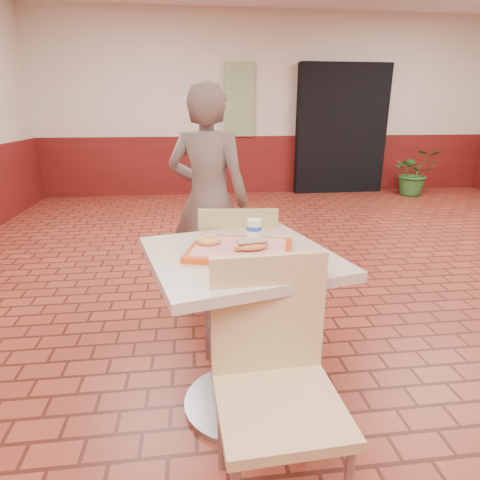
{
  "coord_description": "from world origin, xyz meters",
  "views": [
    {
      "loc": [
        -1.48,
        -2.17,
        1.43
      ],
      "look_at": [
        -1.27,
        -0.5,
        0.89
      ],
      "focal_mm": 30.0,
      "sensor_mm": 36.0,
      "label": 1
    }
  ],
  "objects": [
    {
      "name": "customer",
      "position": [
        -1.36,
        0.66,
        0.81
      ],
      "size": [
        0.69,
        0.57,
        1.62
      ],
      "primitive_type": "imported",
      "rotation": [
        0.0,
        0.0,
        2.78
      ],
      "color": "#6D5C54",
      "rests_on": "ground"
    },
    {
      "name": "room_shell",
      "position": [
        0.0,
        0.0,
        1.5
      ],
      "size": [
        8.01,
        10.01,
        3.01
      ],
      "color": "maroon",
      "rests_on": "ground"
    },
    {
      "name": "wainscot_band",
      "position": [
        0.0,
        0.0,
        0.5
      ],
      "size": [
        8.0,
        10.0,
        1.0
      ],
      "color": "#5B1311",
      "rests_on": "ground"
    },
    {
      "name": "serving_tray",
      "position": [
        -1.27,
        -0.5,
        0.84
      ],
      "size": [
        0.45,
        0.35,
        0.03
      ],
      "rotation": [
        0.0,
        0.0,
        -0.28
      ],
      "color": "#D84310",
      "rests_on": "main_table"
    },
    {
      "name": "long_john_donut",
      "position": [
        -1.23,
        -0.55,
        0.88
      ],
      "size": [
        0.16,
        0.09,
        0.05
      ],
      "rotation": [
        0.0,
        0.0,
        0.14
      ],
      "color": "#D6803E",
      "rests_on": "serving_tray"
    },
    {
      "name": "paper_cup",
      "position": [
        -1.19,
        -0.37,
        0.9
      ],
      "size": [
        0.07,
        0.07,
        0.09
      ],
      "rotation": [
        0.0,
        0.0,
        0.16
      ],
      "color": "white",
      "rests_on": "serving_tray"
    },
    {
      "name": "corridor_doorway",
      "position": [
        1.2,
        4.88,
        1.1
      ],
      "size": [
        1.6,
        0.22,
        2.2
      ],
      "primitive_type": "cube",
      "color": "black",
      "rests_on": "ground"
    },
    {
      "name": "chair_main_front",
      "position": [
        -1.21,
        -0.97,
        0.53
      ],
      "size": [
        0.45,
        0.45,
        0.94
      ],
      "rotation": [
        0.0,
        0.0,
        0.04
      ],
      "color": "#D9B782",
      "rests_on": "ground"
    },
    {
      "name": "ring_donut",
      "position": [
        -1.41,
        -0.43,
        0.87
      ],
      "size": [
        0.13,
        0.13,
        0.03
      ],
      "primitive_type": "torus",
      "rotation": [
        0.0,
        0.0,
        0.14
      ],
      "color": "#DFA651",
      "rests_on": "serving_tray"
    },
    {
      "name": "potted_plant",
      "position": [
        2.4,
        4.4,
        0.4
      ],
      "size": [
        0.83,
        0.76,
        0.8
      ],
      "primitive_type": "imported",
      "rotation": [
        0.0,
        0.0,
        -0.21
      ],
      "color": "#2C6428",
      "rests_on": "ground"
    },
    {
      "name": "promo_poster",
      "position": [
        -0.6,
        4.94,
        1.6
      ],
      "size": [
        0.5,
        0.03,
        1.2
      ],
      "primitive_type": "cube",
      "color": "gray",
      "rests_on": "wainscot_band"
    },
    {
      "name": "chair_main_back",
      "position": [
        -1.22,
        0.02,
        0.52
      ],
      "size": [
        0.47,
        0.47,
        0.93
      ],
      "rotation": [
        0.0,
        0.0,
        3.04
      ],
      "color": "tan",
      "rests_on": "ground"
    },
    {
      "name": "main_table",
      "position": [
        -1.27,
        -0.5,
        0.56
      ],
      "size": [
        0.78,
        0.78,
        0.83
      ],
      "rotation": [
        0.0,
        0.0,
        0.24
      ],
      "color": "#C5B29E",
      "rests_on": "ground"
    }
  ]
}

